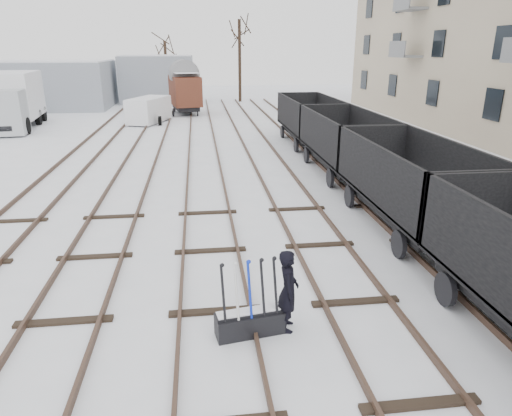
# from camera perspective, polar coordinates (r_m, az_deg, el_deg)

# --- Properties ---
(ground) EXTENTS (120.00, 120.00, 0.00)m
(ground) POSITION_cam_1_polar(r_m,az_deg,el_deg) (9.71, -5.12, -12.88)
(ground) COLOR white
(ground) RESTS_ON ground
(tracks) EXTENTS (13.90, 52.00, 0.16)m
(tracks) POSITION_cam_1_polar(r_m,az_deg,el_deg) (22.47, -6.58, 6.18)
(tracks) COLOR black
(tracks) RESTS_ON ground
(shed_left) EXTENTS (10.00, 8.00, 4.10)m
(shed_left) POSITION_cam_1_polar(r_m,az_deg,el_deg) (46.13, -24.06, 13.93)
(shed_left) COLOR #919AA3
(shed_left) RESTS_ON ground
(shed_right) EXTENTS (7.00, 6.00, 4.50)m
(shed_right) POSITION_cam_1_polar(r_m,az_deg,el_deg) (48.45, -12.16, 15.55)
(shed_right) COLOR #919AA3
(shed_right) RESTS_ON ground
(ground_frame) EXTENTS (1.35, 0.63, 1.49)m
(ground_frame) POSITION_cam_1_polar(r_m,az_deg,el_deg) (8.90, -0.79, -13.91)
(ground_frame) COLOR black
(ground_frame) RESTS_ON ground
(worker) EXTENTS (0.48, 0.66, 1.65)m
(worker) POSITION_cam_1_polar(r_m,az_deg,el_deg) (8.80, 4.06, -10.24)
(worker) COLOR black
(worker) RESTS_ON ground
(freight_wagon_b) EXTENTS (2.53, 6.33, 2.58)m
(freight_wagon_b) POSITION_cam_1_polar(r_m,az_deg,el_deg) (14.38, 18.65, 1.45)
(freight_wagon_b) COLOR black
(freight_wagon_b) RESTS_ON ground
(freight_wagon_c) EXTENTS (2.53, 6.33, 2.58)m
(freight_wagon_c) POSITION_cam_1_polar(r_m,az_deg,el_deg) (20.12, 10.95, 7.07)
(freight_wagon_c) COLOR black
(freight_wagon_c) RESTS_ON ground
(freight_wagon_d) EXTENTS (2.53, 6.33, 2.58)m
(freight_wagon_d) POSITION_cam_1_polar(r_m,az_deg,el_deg) (26.18, 6.67, 10.10)
(freight_wagon_d) COLOR black
(freight_wagon_d) RESTS_ON ground
(box_van_wagon) EXTENTS (3.02, 4.69, 3.33)m
(box_van_wagon) POSITION_cam_1_polar(r_m,az_deg,el_deg) (38.65, -8.89, 14.40)
(box_van_wagon) COLOR black
(box_van_wagon) RESTS_ON ground
(lorry) EXTENTS (3.26, 8.20, 3.63)m
(lorry) POSITION_cam_1_polar(r_m,az_deg,el_deg) (35.14, -28.12, 11.81)
(lorry) COLOR black
(lorry) RESTS_ON ground
(panel_van) EXTENTS (3.06, 4.45, 1.80)m
(panel_van) POSITION_cam_1_polar(r_m,az_deg,el_deg) (34.47, -13.25, 11.87)
(panel_van) COLOR white
(panel_van) RESTS_ON ground
(tree_far_left) EXTENTS (0.30, 0.30, 5.82)m
(tree_far_left) POSITION_cam_1_polar(r_m,az_deg,el_deg) (50.35, -11.13, 16.51)
(tree_far_left) COLOR black
(tree_far_left) RESTS_ON ground
(tree_far_right) EXTENTS (0.30, 0.30, 7.75)m
(tree_far_right) POSITION_cam_1_polar(r_m,az_deg,el_deg) (47.23, -2.05, 17.84)
(tree_far_right) COLOR black
(tree_far_right) RESTS_ON ground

